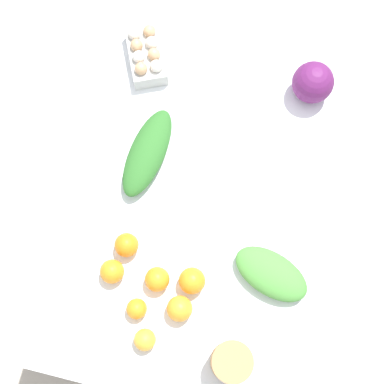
{
  "coord_description": "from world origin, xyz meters",
  "views": [
    {
      "loc": [
        -0.5,
        -0.12,
        2.44
      ],
      "look_at": [
        0.0,
        0.0,
        0.77
      ],
      "focal_mm": 50.0,
      "sensor_mm": 36.0,
      "label": 1
    }
  ],
  "objects_px": {
    "orange_0": "(157,279)",
    "greens_bunch_dandelion": "(271,274)",
    "egg_carton": "(146,54)",
    "orange_4": "(145,340)",
    "cabbage_purple": "(313,82)",
    "greens_bunch_scallion": "(147,153)",
    "orange_6": "(192,281)",
    "orange_2": "(127,245)",
    "orange_1": "(180,309)",
    "paper_bag": "(231,362)",
    "orange_3": "(112,271)",
    "orange_5": "(137,309)"
  },
  "relations": [
    {
      "from": "cabbage_purple",
      "to": "orange_4",
      "type": "bearing_deg",
      "value": 160.22
    },
    {
      "from": "egg_carton",
      "to": "orange_4",
      "type": "xyz_separation_m",
      "value": [
        -0.94,
        -0.25,
        -0.01
      ]
    },
    {
      "from": "paper_bag",
      "to": "greens_bunch_dandelion",
      "type": "bearing_deg",
      "value": -13.32
    },
    {
      "from": "orange_1",
      "to": "orange_6",
      "type": "xyz_separation_m",
      "value": [
        0.09,
        -0.02,
        0.0
      ]
    },
    {
      "from": "egg_carton",
      "to": "orange_0",
      "type": "xyz_separation_m",
      "value": [
        -0.76,
        -0.24,
        -0.0
      ]
    },
    {
      "from": "greens_bunch_dandelion",
      "to": "orange_2",
      "type": "relative_size",
      "value": 3.19
    },
    {
      "from": "orange_2",
      "to": "orange_4",
      "type": "xyz_separation_m",
      "value": [
        -0.27,
        -0.13,
        -0.0
      ]
    },
    {
      "from": "cabbage_purple",
      "to": "orange_6",
      "type": "distance_m",
      "value": 0.79
    },
    {
      "from": "paper_bag",
      "to": "greens_bunch_dandelion",
      "type": "height_order",
      "value": "paper_bag"
    },
    {
      "from": "orange_4",
      "to": "orange_6",
      "type": "bearing_deg",
      "value": -25.44
    },
    {
      "from": "greens_bunch_scallion",
      "to": "orange_6",
      "type": "bearing_deg",
      "value": -147.33
    },
    {
      "from": "orange_1",
      "to": "orange_5",
      "type": "height_order",
      "value": "orange_1"
    },
    {
      "from": "egg_carton",
      "to": "orange_5",
      "type": "xyz_separation_m",
      "value": [
        -0.86,
        -0.2,
        -0.01
      ]
    },
    {
      "from": "orange_4",
      "to": "orange_6",
      "type": "xyz_separation_m",
      "value": [
        0.2,
        -0.1,
        0.01
      ]
    },
    {
      "from": "paper_bag",
      "to": "orange_6",
      "type": "height_order",
      "value": "paper_bag"
    },
    {
      "from": "orange_2",
      "to": "orange_4",
      "type": "distance_m",
      "value": 0.3
    },
    {
      "from": "greens_bunch_scallion",
      "to": "paper_bag",
      "type": "bearing_deg",
      "value": -144.94
    },
    {
      "from": "cabbage_purple",
      "to": "orange_0",
      "type": "bearing_deg",
      "value": 155.4
    },
    {
      "from": "cabbage_purple",
      "to": "orange_5",
      "type": "height_order",
      "value": "cabbage_purple"
    },
    {
      "from": "greens_bunch_dandelion",
      "to": "orange_6",
      "type": "height_order",
      "value": "orange_6"
    },
    {
      "from": "orange_1",
      "to": "orange_2",
      "type": "height_order",
      "value": "orange_1"
    },
    {
      "from": "orange_6",
      "to": "orange_3",
      "type": "bearing_deg",
      "value": 96.74
    },
    {
      "from": "orange_3",
      "to": "greens_bunch_scallion",
      "type": "bearing_deg",
      "value": -0.75
    },
    {
      "from": "greens_bunch_scallion",
      "to": "orange_2",
      "type": "distance_m",
      "value": 0.32
    },
    {
      "from": "greens_bunch_scallion",
      "to": "orange_6",
      "type": "height_order",
      "value": "orange_6"
    },
    {
      "from": "cabbage_purple",
      "to": "orange_4",
      "type": "relative_size",
      "value": 2.13
    },
    {
      "from": "paper_bag",
      "to": "orange_1",
      "type": "height_order",
      "value": "paper_bag"
    },
    {
      "from": "orange_4",
      "to": "orange_5",
      "type": "relative_size",
      "value": 1.05
    },
    {
      "from": "orange_1",
      "to": "egg_carton",
      "type": "bearing_deg",
      "value": 21.55
    },
    {
      "from": "egg_carton",
      "to": "orange_1",
      "type": "relative_size",
      "value": 3.14
    },
    {
      "from": "greens_bunch_scallion",
      "to": "orange_2",
      "type": "xyz_separation_m",
      "value": [
        -0.32,
        -0.02,
        -0.0
      ]
    },
    {
      "from": "paper_bag",
      "to": "orange_3",
      "type": "height_order",
      "value": "paper_bag"
    },
    {
      "from": "paper_bag",
      "to": "cabbage_purple",
      "type": "bearing_deg",
      "value": -4.67
    },
    {
      "from": "egg_carton",
      "to": "greens_bunch_dandelion",
      "type": "distance_m",
      "value": 0.87
    },
    {
      "from": "cabbage_purple",
      "to": "greens_bunch_dandelion",
      "type": "relative_size",
      "value": 0.58
    },
    {
      "from": "egg_carton",
      "to": "orange_4",
      "type": "height_order",
      "value": "egg_carton"
    },
    {
      "from": "cabbage_purple",
      "to": "orange_5",
      "type": "bearing_deg",
      "value": 155.79
    },
    {
      "from": "greens_bunch_scallion",
      "to": "orange_0",
      "type": "relative_size",
      "value": 4.21
    },
    {
      "from": "orange_0",
      "to": "greens_bunch_dandelion",
      "type": "bearing_deg",
      "value": -73.74
    },
    {
      "from": "cabbage_purple",
      "to": "orange_3",
      "type": "xyz_separation_m",
      "value": [
        -0.78,
        0.49,
        -0.03
      ]
    },
    {
      "from": "orange_2",
      "to": "greens_bunch_scallion",
      "type": "bearing_deg",
      "value": 2.87
    },
    {
      "from": "orange_0",
      "to": "orange_5",
      "type": "relative_size",
      "value": 1.21
    },
    {
      "from": "egg_carton",
      "to": "cabbage_purple",
      "type": "bearing_deg",
      "value": 66.46
    },
    {
      "from": "greens_bunch_dandelion",
      "to": "orange_2",
      "type": "height_order",
      "value": "orange_2"
    },
    {
      "from": "egg_carton",
      "to": "orange_0",
      "type": "relative_size",
      "value": 3.23
    },
    {
      "from": "orange_0",
      "to": "orange_3",
      "type": "relative_size",
      "value": 1.02
    },
    {
      "from": "paper_bag",
      "to": "orange_0",
      "type": "height_order",
      "value": "paper_bag"
    },
    {
      "from": "egg_carton",
      "to": "paper_bag",
      "type": "relative_size",
      "value": 2.01
    },
    {
      "from": "greens_bunch_dandelion",
      "to": "orange_1",
      "type": "relative_size",
      "value": 3.07
    },
    {
      "from": "orange_1",
      "to": "orange_6",
      "type": "relative_size",
      "value": 0.95
    }
  ]
}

